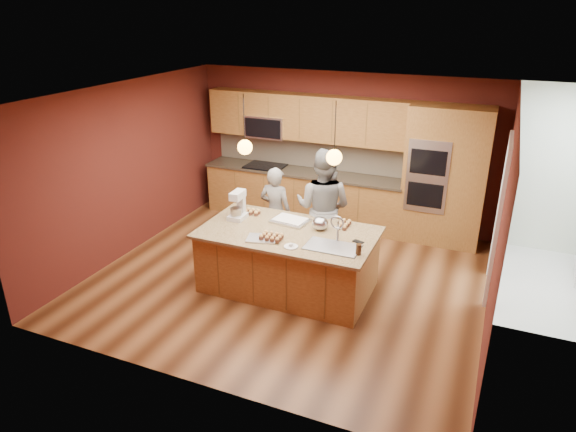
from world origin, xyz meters
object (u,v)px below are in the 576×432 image
at_px(island, 289,259).
at_px(person_right, 323,208).
at_px(person_left, 276,212).
at_px(stand_mixer, 238,207).
at_px(mixing_bowl, 320,224).

bearing_deg(island, person_right, 79.68).
distance_m(island, person_left, 1.15).
relative_size(person_right, stand_mixer, 4.44).
relative_size(person_left, person_right, 0.79).
relative_size(island, person_left, 1.65).
relative_size(island, person_right, 1.31).
distance_m(island, mixing_bowl, 0.68).
relative_size(island, stand_mixer, 5.80).
bearing_deg(person_right, mixing_bowl, 108.92).
bearing_deg(mixing_bowl, island, -148.35).
bearing_deg(person_left, mixing_bowl, 147.23).
height_order(stand_mixer, mixing_bowl, stand_mixer).
distance_m(island, stand_mixer, 1.06).
bearing_deg(person_left, island, 126.27).
height_order(person_left, person_right, person_right).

